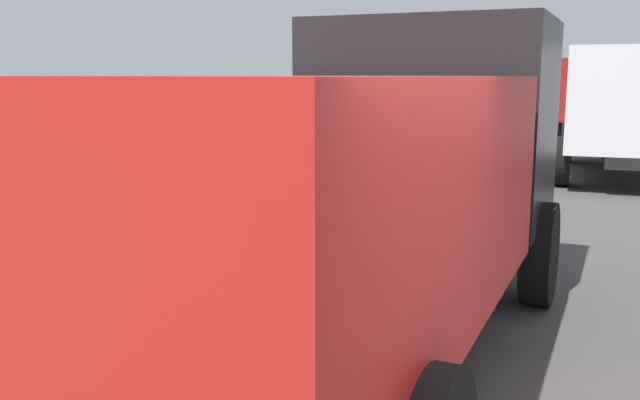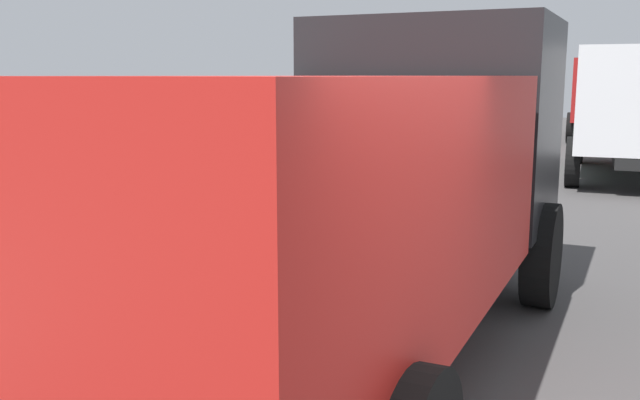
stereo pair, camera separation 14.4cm
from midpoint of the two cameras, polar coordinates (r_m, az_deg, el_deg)
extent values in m
cube|color=red|center=(4.66, -2.05, 0.15)|extent=(4.86, 2.61, 1.60)
cube|color=black|center=(7.99, 9.80, 6.31)|extent=(2.06, 2.55, 2.20)
cube|color=black|center=(5.86, 2.93, -7.15)|extent=(7.02, 1.06, 0.24)
cylinder|color=black|center=(8.41, 0.91, -2.66)|extent=(1.11, 0.33, 1.10)
cylinder|color=black|center=(7.76, 18.06, -4.25)|extent=(1.11, 0.33, 1.10)
cylinder|color=black|center=(4.79, -22.82, -13.52)|extent=(1.11, 0.33, 1.10)
cube|color=#237033|center=(19.63, 24.17, 6.85)|extent=(4.90, 2.70, 1.60)
cube|color=black|center=(18.60, 24.13, 3.84)|extent=(7.03, 1.20, 0.24)
cylinder|color=black|center=(16.30, 20.08, 2.93)|extent=(1.11, 0.35, 1.10)
cylinder|color=black|center=(20.88, 20.38, 4.34)|extent=(1.11, 0.35, 1.10)
cube|color=slate|center=(30.31, 22.60, 7.78)|extent=(4.87, 2.64, 1.60)
cube|color=maroon|center=(26.71, 22.70, 8.22)|extent=(2.07, 2.56, 2.20)
cube|color=black|center=(29.26, 22.49, 5.91)|extent=(7.02, 1.11, 0.24)
cylinder|color=black|center=(26.98, 19.84, 5.53)|extent=(1.11, 0.33, 1.10)
cylinder|color=black|center=(31.57, 20.18, 6.09)|extent=(1.11, 0.33, 1.10)
camera|label=1|loc=(0.07, -89.41, 0.11)|focal=39.46mm
camera|label=2|loc=(0.07, 90.59, -0.11)|focal=39.46mm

